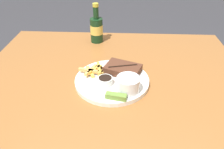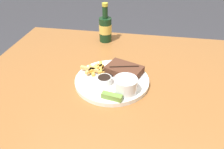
{
  "view_description": "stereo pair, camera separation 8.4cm",
  "coord_description": "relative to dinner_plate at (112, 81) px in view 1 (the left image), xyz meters",
  "views": [
    {
      "loc": [
        0.04,
        -0.7,
        1.25
      ],
      "look_at": [
        0.0,
        0.0,
        0.77
      ],
      "focal_mm": 35.0,
      "sensor_mm": 36.0,
      "label": 1
    },
    {
      "loc": [
        0.12,
        -0.69,
        1.25
      ],
      "look_at": [
        0.0,
        0.0,
        0.77
      ],
      "focal_mm": 35.0,
      "sensor_mm": 36.0,
      "label": 2
    }
  ],
  "objects": [
    {
      "name": "steak_portion",
      "position": [
        0.04,
        0.05,
        0.02
      ],
      "size": [
        0.16,
        0.14,
        0.03
      ],
      "color": "#512D1E",
      "rests_on": "dinner_plate"
    },
    {
      "name": "coleslaw_cup",
      "position": [
        0.06,
        -0.07,
        0.04
      ],
      "size": [
        0.08,
        0.08,
        0.06
      ],
      "color": "white",
      "rests_on": "dinner_plate"
    },
    {
      "name": "dinner_plate",
      "position": [
        0.0,
        0.0,
        0.0
      ],
      "size": [
        0.29,
        0.29,
        0.02
      ],
      "color": "white",
      "rests_on": "dining_table"
    },
    {
      "name": "dining_table",
      "position": [
        0.0,
        0.0,
        -0.1
      ],
      "size": [
        1.13,
        0.97,
        0.73
      ],
      "color": "#935B2D",
      "rests_on": "ground_plane"
    },
    {
      "name": "beer_bottle",
      "position": [
        -0.1,
        0.37,
        0.06
      ],
      "size": [
        0.07,
        0.07,
        0.2
      ],
      "color": "#143319",
      "rests_on": "dining_table"
    },
    {
      "name": "dipping_sauce_cup",
      "position": [
        -0.02,
        -0.03,
        0.02
      ],
      "size": [
        0.06,
        0.06,
        0.03
      ],
      "color": "silver",
      "rests_on": "dinner_plate"
    },
    {
      "name": "pickle_spear",
      "position": [
        0.02,
        -0.12,
        0.02
      ],
      "size": [
        0.08,
        0.04,
        0.02
      ],
      "color": "olive",
      "rests_on": "dinner_plate"
    },
    {
      "name": "fork_utensil",
      "position": [
        -0.07,
        0.02,
        0.01
      ],
      "size": [
        0.13,
        0.04,
        0.0
      ],
      "rotation": [
        0.0,
        0.0,
        6.04
      ],
      "color": "#B7B7BC",
      "rests_on": "dinner_plate"
    },
    {
      "name": "knife_utensil",
      "position": [
        0.0,
        0.04,
        0.01
      ],
      "size": [
        0.09,
        0.16,
        0.01
      ],
      "rotation": [
        0.0,
        0.0,
        1.12
      ],
      "color": "#B7B7BC",
      "rests_on": "dinner_plate"
    },
    {
      "name": "fries_pile",
      "position": [
        -0.07,
        0.04,
        0.02
      ],
      "size": [
        0.13,
        0.1,
        0.02
      ],
      "color": "gold",
      "rests_on": "dinner_plate"
    }
  ]
}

